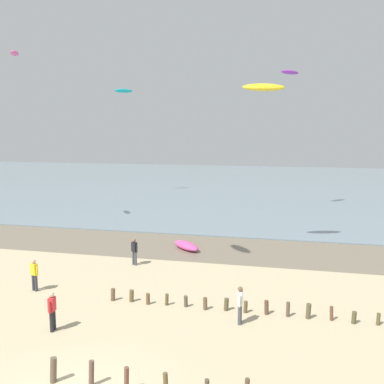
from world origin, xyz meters
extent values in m
cube|color=#7A6D59|center=(0.00, 18.54, 0.00)|extent=(120.00, 6.92, 0.01)
cube|color=gray|center=(0.00, 57.00, 0.05)|extent=(160.00, 70.00, 0.10)
cylinder|color=brown|center=(-1.18, 1.02, 0.43)|extent=(0.25, 0.26, 0.88)
cylinder|color=brown|center=(0.17, 1.11, 0.44)|extent=(0.20, 0.22, 0.89)
cylinder|color=brown|center=(1.43, 1.06, 0.42)|extent=(0.19, 0.18, 0.86)
cylinder|color=brown|center=(-2.05, 8.03, 0.31)|extent=(0.23, 0.23, 0.63)
cylinder|color=brown|center=(-1.09, 8.11, 0.30)|extent=(0.24, 0.22, 0.61)
cylinder|color=brown|center=(-0.18, 7.97, 0.27)|extent=(0.20, 0.20, 0.55)
cylinder|color=brown|center=(0.75, 8.07, 0.28)|extent=(0.19, 0.18, 0.58)
cylinder|color=brown|center=(1.71, 8.08, 0.28)|extent=(0.19, 0.21, 0.56)
cylinder|color=brown|center=(2.68, 7.98, 0.29)|extent=(0.22, 0.21, 0.60)
cylinder|color=brown|center=(3.68, 8.11, 0.30)|extent=(0.24, 0.22, 0.60)
cylinder|color=brown|center=(4.59, 8.06, 0.28)|extent=(0.20, 0.19, 0.57)
cylinder|color=brown|center=(5.56, 8.11, 0.33)|extent=(0.22, 0.23, 0.67)
cylinder|color=brown|center=(6.53, 8.08, 0.34)|extent=(0.18, 0.19, 0.69)
cylinder|color=brown|center=(7.44, 8.06, 0.35)|extent=(0.24, 0.22, 0.71)
cylinder|color=brown|center=(8.44, 8.10, 0.33)|extent=(0.18, 0.16, 0.66)
cylinder|color=brown|center=(9.38, 7.98, 0.27)|extent=(0.22, 0.20, 0.55)
cylinder|color=brown|center=(10.40, 8.08, 0.27)|extent=(0.18, 0.18, 0.54)
cylinder|color=#232328|center=(-3.24, 4.51, 0.44)|extent=(0.16, 0.16, 0.88)
cylinder|color=#232328|center=(-3.21, 4.29, 0.44)|extent=(0.16, 0.16, 0.88)
cube|color=red|center=(-3.23, 4.40, 1.18)|extent=(0.26, 0.38, 0.60)
sphere|color=beige|center=(-3.23, 4.40, 1.60)|extent=(0.22, 0.22, 0.22)
cylinder|color=red|center=(-3.25, 4.64, 1.13)|extent=(0.09, 0.09, 0.52)
cylinder|color=red|center=(-3.20, 4.16, 1.13)|extent=(0.09, 0.09, 0.52)
cylinder|color=#4C4C56|center=(4.46, 6.74, 0.44)|extent=(0.16, 0.16, 0.88)
cylinder|color=#4C4C56|center=(4.46, 6.96, 0.44)|extent=(0.16, 0.16, 0.88)
cube|color=white|center=(4.46, 6.85, 1.18)|extent=(0.22, 0.36, 0.60)
sphere|color=brown|center=(4.46, 6.85, 1.60)|extent=(0.22, 0.22, 0.22)
cylinder|color=white|center=(4.46, 6.61, 1.13)|extent=(0.09, 0.09, 0.52)
cylinder|color=white|center=(4.46, 7.09, 1.13)|extent=(0.09, 0.09, 0.52)
cylinder|color=#383842|center=(-6.74, 8.37, 0.44)|extent=(0.16, 0.16, 0.88)
cylinder|color=#383842|center=(-6.53, 8.30, 0.44)|extent=(0.16, 0.16, 0.88)
cube|color=yellow|center=(-6.63, 8.34, 1.18)|extent=(0.41, 0.33, 0.60)
sphere|color=tan|center=(-6.63, 8.34, 1.60)|extent=(0.22, 0.22, 0.22)
cylinder|color=yellow|center=(-6.86, 8.42, 1.13)|extent=(0.09, 0.09, 0.52)
cylinder|color=yellow|center=(-6.41, 8.26, 1.13)|extent=(0.09, 0.09, 0.52)
cylinder|color=#4C4C56|center=(-3.11, 13.74, 0.44)|extent=(0.16, 0.16, 0.88)
cylinder|color=#4C4C56|center=(-2.92, 13.64, 0.44)|extent=(0.16, 0.16, 0.88)
cube|color=black|center=(-3.02, 13.69, 1.18)|extent=(0.42, 0.37, 0.60)
sphere|color=brown|center=(-3.02, 13.69, 1.60)|extent=(0.22, 0.22, 0.22)
cylinder|color=black|center=(-3.23, 13.81, 1.13)|extent=(0.09, 0.09, 0.52)
cylinder|color=black|center=(-2.81, 13.57, 1.13)|extent=(0.09, 0.09, 0.52)
ellipsoid|color=#E54C99|center=(-0.66, 17.94, 0.28)|extent=(2.67, 2.62, 0.55)
ellipsoid|color=#E54C99|center=(-16.28, 21.59, 14.87)|extent=(1.56, 2.02, 0.32)
ellipsoid|color=#19B2B7|center=(-14.92, 42.21, 13.63)|extent=(2.43, 2.22, 0.66)
ellipsoid|color=purple|center=(6.14, 34.83, 14.39)|extent=(2.28, 2.49, 0.42)
ellipsoid|color=yellow|center=(4.52, 18.92, 11.39)|extent=(3.10, 1.83, 0.77)
camera|label=1|loc=(6.38, -10.99, 8.43)|focal=39.88mm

